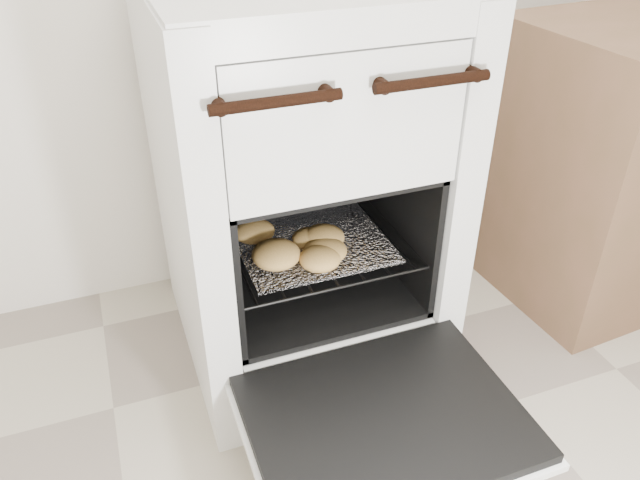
# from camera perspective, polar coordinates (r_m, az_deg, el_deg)

# --- Properties ---
(stove) EXTENTS (0.65, 0.73, 1.00)m
(stove) POSITION_cam_1_polar(r_m,az_deg,el_deg) (1.61, -1.99, 4.51)
(stove) COLOR silver
(stove) RESTS_ON ground
(oven_door) EXTENTS (0.59, 0.46, 0.04)m
(oven_door) POSITION_cam_1_polar(r_m,az_deg,el_deg) (1.37, 5.95, -16.07)
(oven_door) COLOR black
(oven_door) RESTS_ON stove
(oven_rack) EXTENTS (0.47, 0.46, 0.01)m
(oven_rack) POSITION_cam_1_polar(r_m,az_deg,el_deg) (1.60, -1.09, 0.04)
(oven_rack) COLOR black
(oven_rack) RESTS_ON stove
(foil_sheet) EXTENTS (0.37, 0.33, 0.01)m
(foil_sheet) POSITION_cam_1_polar(r_m,az_deg,el_deg) (1.58, -0.83, -0.17)
(foil_sheet) COLOR white
(foil_sheet) RESTS_ON oven_rack
(baked_rolls) EXTENTS (0.30, 0.32, 0.06)m
(baked_rolls) POSITION_cam_1_polar(r_m,az_deg,el_deg) (1.51, -1.90, -0.53)
(baked_rolls) COLOR tan
(baked_rolls) RESTS_ON foil_sheet
(counter) EXTENTS (0.87, 0.62, 0.84)m
(counter) POSITION_cam_1_polar(r_m,az_deg,el_deg) (2.18, 27.21, 6.65)
(counter) COLOR brown
(counter) RESTS_ON ground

